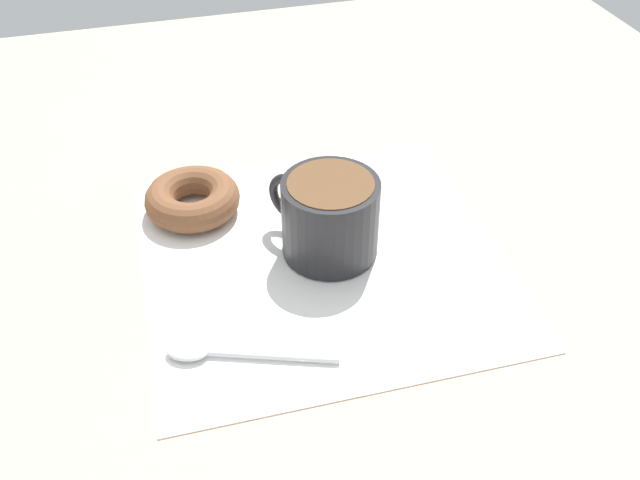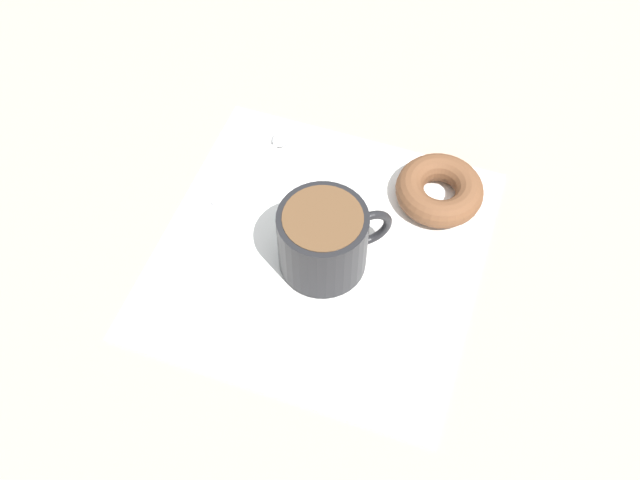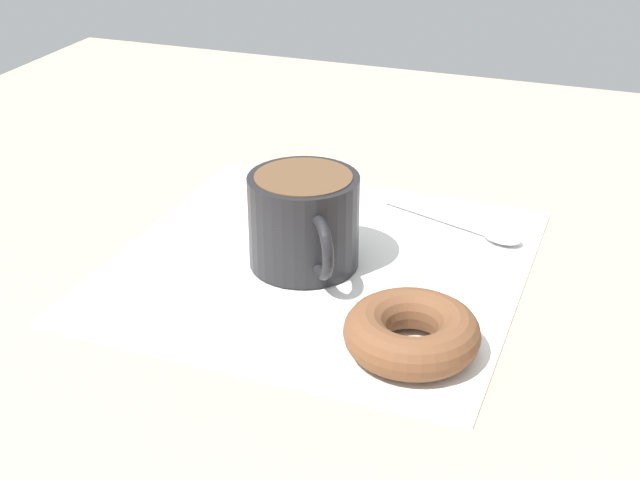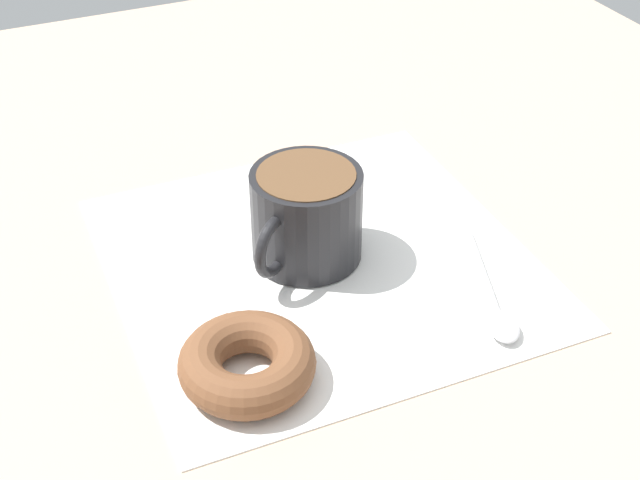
% 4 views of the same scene
% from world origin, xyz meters
% --- Properties ---
extents(ground_plane, '(1.20, 1.20, 0.02)m').
position_xyz_m(ground_plane, '(0.00, 0.00, -0.01)').
color(ground_plane, tan).
extents(napkin, '(0.34, 0.34, 0.00)m').
position_xyz_m(napkin, '(0.01, -0.01, 0.00)').
color(napkin, white).
rests_on(napkin, ground_plane).
extents(coffee_cup, '(0.11, 0.10, 0.08)m').
position_xyz_m(coffee_cup, '(0.01, 0.00, 0.04)').
color(coffee_cup, black).
rests_on(coffee_cup, napkin).
extents(donut, '(0.10, 0.10, 0.03)m').
position_xyz_m(donut, '(-0.09, -0.12, 0.02)').
color(donut, brown).
rests_on(donut, napkin).
extents(spoon, '(0.06, 0.14, 0.01)m').
position_xyz_m(spoon, '(0.11, -0.13, 0.01)').
color(spoon, silver).
rests_on(spoon, napkin).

